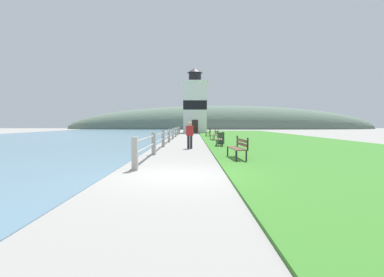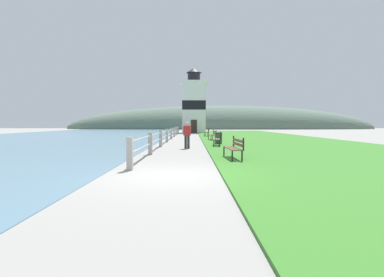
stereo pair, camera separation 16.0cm
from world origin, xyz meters
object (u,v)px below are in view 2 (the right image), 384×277
park_bench_near (235,147)px  park_bench_far (214,134)px  lighthouse (195,104)px  park_bench_by_lighthouse (208,132)px  trash_bin (219,139)px  park_bench_midway (219,138)px  person_strolling (188,134)px

park_bench_near → park_bench_far: same height
lighthouse → park_bench_near: bearing=-87.6°
park_bench_by_lighthouse → trash_bin: 12.32m
park_bench_far → lighthouse: bearing=-89.2°
park_bench_midway → park_bench_far: bearing=-86.5°
park_bench_midway → park_bench_by_lighthouse: same height
park_bench_midway → park_bench_far: size_ratio=0.90×
park_bench_by_lighthouse → trash_bin: park_bench_by_lighthouse is taller
lighthouse → person_strolling: lighthouse is taller
park_bench_near → park_bench_midway: same height
park_bench_near → lighthouse: lighthouse is taller
park_bench_near → trash_bin: bearing=-94.2°
park_bench_midway → park_bench_near: bearing=95.1°
park_bench_near → park_bench_by_lighthouse: size_ratio=1.16×
park_bench_near → park_bench_by_lighthouse: same height
park_bench_midway → person_strolling: size_ratio=1.11×
park_bench_midway → park_bench_far: (0.13, 6.62, 0.00)m
park_bench_midway → person_strolling: (-1.96, -1.58, 0.31)m
trash_bin → park_bench_far: bearing=90.5°
person_strolling → trash_bin: person_strolling is taller
park_bench_by_lighthouse → park_bench_far: bearing=97.7°
park_bench_near → park_bench_far: 13.54m
person_strolling → trash_bin: bearing=-16.5°
park_bench_far → park_bench_by_lighthouse: same height
park_bench_midway → lighthouse: (-1.38, 27.50, 3.85)m
park_bench_far → person_strolling: bearing=72.4°
park_bench_near → park_bench_midway: bearing=-93.0°
person_strolling → trash_bin: size_ratio=1.87×
park_bench_midway → lighthouse: 27.80m
park_bench_near → trash_bin: size_ratio=2.30×
trash_bin → park_bench_midway: bearing=-95.6°
park_bench_near → park_bench_midway: 6.91m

